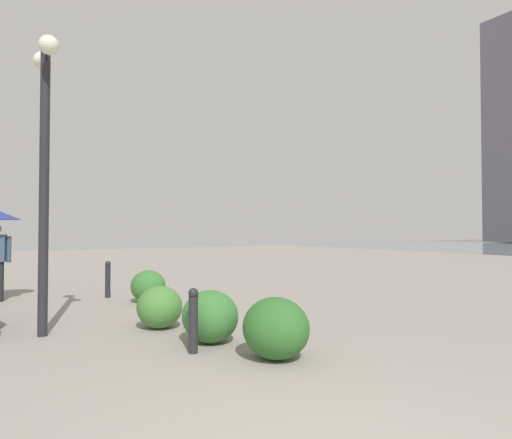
{
  "coord_description": "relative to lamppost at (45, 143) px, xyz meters",
  "views": [
    {
      "loc": [
        -1.89,
        1.81,
        1.57
      ],
      "look_at": [
        8.23,
        -4.63,
        1.87
      ],
      "focal_mm": 30.96,
      "sensor_mm": 36.0,
      "label": 1
    }
  ],
  "objects": [
    {
      "name": "lamppost",
      "position": [
        0.0,
        0.0,
        0.0
      ],
      "size": [
        0.98,
        0.28,
        4.39
      ],
      "color": "#232328",
      "rests_on": "ground"
    },
    {
      "name": "bollard_near",
      "position": [
        -2.03,
        -1.52,
        -2.45
      ],
      "size": [
        0.13,
        0.13,
        0.83
      ],
      "color": "#232328",
      "rests_on": "ground"
    },
    {
      "name": "bollard_mid",
      "position": [
        3.33,
        -1.77,
        -2.44
      ],
      "size": [
        0.13,
        0.13,
        0.85
      ],
      "color": "#232328",
      "rests_on": "ground"
    },
    {
      "name": "shrub_low",
      "position": [
        2.17,
        -2.35,
        -2.54
      ],
      "size": [
        0.82,
        0.74,
        0.7
      ],
      "color": "#387533",
      "rests_on": "ground"
    },
    {
      "name": "shrub_round",
      "position": [
        -0.42,
        -1.66,
        -2.55
      ],
      "size": [
        0.8,
        0.72,
        0.68
      ],
      "color": "#477F38",
      "rests_on": "ground"
    },
    {
      "name": "shrub_wide",
      "position": [
        -2.81,
        -2.26,
        -2.51
      ],
      "size": [
        0.88,
        0.79,
        0.75
      ],
      "color": "#2D6628",
      "rests_on": "ground"
    },
    {
      "name": "shrub_tall",
      "position": [
        -1.67,
        -1.94,
        -2.52
      ],
      "size": [
        0.86,
        0.77,
        0.73
      ],
      "color": "#387533",
      "rests_on": "ground"
    }
  ]
}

